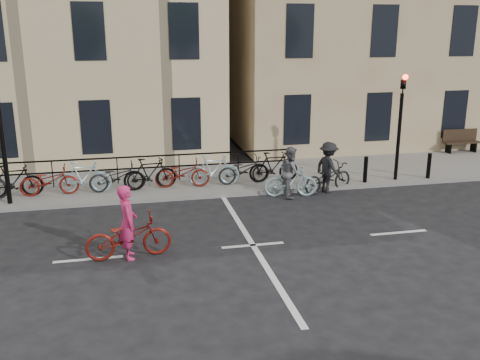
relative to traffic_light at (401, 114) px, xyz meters
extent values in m
plane|color=black|center=(-6.20, -4.34, -2.45)|extent=(120.00, 120.00, 0.00)
cube|color=slate|center=(-10.20, 1.66, -2.38)|extent=(46.00, 4.00, 0.15)
cube|color=#A18561|center=(2.80, 8.66, 3.70)|extent=(14.00, 10.00, 12.00)
cylinder|color=black|center=(0.00, 0.01, -0.80)|extent=(0.12, 0.12, 3.00)
imported|color=black|center=(0.00, 0.01, 1.15)|extent=(0.15, 0.18, 0.90)
sphere|color=#FF0C05|center=(0.00, -0.11, 1.25)|extent=(0.18, 0.18, 0.18)
cylinder|color=black|center=(-12.70, 0.06, 0.20)|extent=(0.14, 0.14, 5.00)
cylinder|color=black|center=(-1.20, -0.09, -1.85)|extent=(0.14, 0.14, 0.90)
cylinder|color=black|center=(1.20, -0.09, -1.85)|extent=(0.14, 0.14, 0.90)
cube|color=black|center=(4.20, 3.31, -2.10)|extent=(0.06, 0.38, 0.40)
cube|color=black|center=(5.40, 3.31, -2.10)|extent=(0.06, 0.38, 0.40)
cube|color=black|center=(4.80, 3.31, -1.87)|extent=(1.60, 0.40, 0.06)
cube|color=black|center=(4.80, 3.49, -1.58)|extent=(1.60, 0.06, 0.50)
cube|color=black|center=(-8.97, 1.56, -1.83)|extent=(11.45, 0.04, 0.95)
imported|color=black|center=(-12.65, 0.66, -1.78)|extent=(1.75, 0.49, 1.05)
imported|color=maroon|center=(-11.60, 0.66, -1.83)|extent=(1.80, 0.63, 0.95)
imported|color=#93BBC0|center=(-10.55, 0.66, -1.78)|extent=(1.75, 0.49, 1.05)
imported|color=black|center=(-9.50, 0.66, -1.83)|extent=(1.80, 0.63, 0.95)
imported|color=black|center=(-8.45, 0.66, -1.78)|extent=(1.75, 0.49, 1.05)
imported|color=maroon|center=(-7.40, 0.66, -1.83)|extent=(1.80, 0.63, 0.95)
imported|color=#93BBC0|center=(-6.35, 0.66, -1.78)|extent=(1.75, 0.49, 1.05)
imported|color=black|center=(-5.30, 0.66, -1.83)|extent=(1.80, 0.63, 0.95)
imported|color=black|center=(-4.25, 0.66, -1.78)|extent=(1.75, 0.49, 1.05)
imported|color=maroon|center=(-9.24, -4.42, -1.93)|extent=(2.06, 0.87, 1.05)
imported|color=#CB235F|center=(-9.24, -4.42, -1.56)|extent=(0.48, 0.69, 1.79)
imported|color=#93BBC0|center=(-4.06, -0.67, -1.94)|extent=(1.76, 0.73, 1.02)
imported|color=#59595E|center=(-4.06, -0.67, -1.63)|extent=(0.74, 0.88, 1.65)
imported|color=black|center=(-2.70, -0.44, -1.95)|extent=(2.01, 1.26, 1.00)
imported|color=black|center=(-2.70, -0.44, -1.61)|extent=(0.96, 1.24, 1.69)
camera|label=1|loc=(-9.18, -16.44, 2.79)|focal=40.00mm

